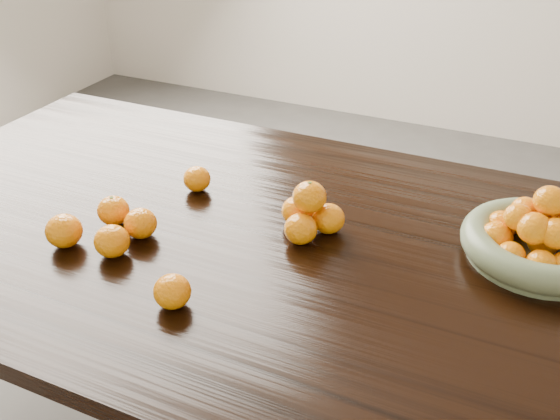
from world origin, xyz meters
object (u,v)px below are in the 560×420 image
at_px(fruit_bowl, 540,240).
at_px(orange_pyramid, 309,213).
at_px(loose_orange_0, 113,211).
at_px(dining_table, 299,279).

relative_size(fruit_bowl, orange_pyramid, 2.16).
bearing_deg(fruit_bowl, loose_orange_0, -163.95).
height_order(fruit_bowl, loose_orange_0, fruit_bowl).
bearing_deg(fruit_bowl, dining_table, -161.71).
relative_size(fruit_bowl, loose_orange_0, 4.43).
height_order(dining_table, fruit_bowl, fruit_bowl).
relative_size(orange_pyramid, loose_orange_0, 2.05).
height_order(fruit_bowl, orange_pyramid, fruit_bowl).
bearing_deg(orange_pyramid, fruit_bowl, 12.75).
bearing_deg(loose_orange_0, fruit_bowl, 16.05).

